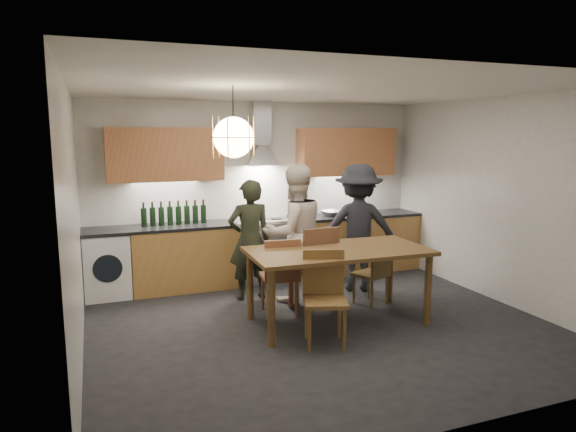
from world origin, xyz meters
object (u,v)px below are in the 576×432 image
object	(u,v)px
chair_front	(324,291)
person_left	(250,240)
stock_pot	(366,210)
mixing_bowl	(332,213)
person_right	(358,228)
chair_back_left	(281,272)
person_mid	(294,233)
wine_bottles	(174,213)
dining_table	(338,258)

from	to	relation	value
chair_front	person_left	bearing A→B (deg)	119.09
person_left	stock_pot	bearing A→B (deg)	-159.83
chair_front	stock_pot	size ratio (longest dim) A/B	5.17
chair_front	mixing_bowl	xyz separation A→B (m)	(1.23, 2.37, 0.40)
person_right	mixing_bowl	world-z (taller)	person_right
person_right	stock_pot	bearing A→B (deg)	-103.27
chair_back_left	person_right	bearing A→B (deg)	-148.09
person_left	person_mid	world-z (taller)	person_mid
person_left	wine_bottles	world-z (taller)	person_left
dining_table	wine_bottles	xyz separation A→B (m)	(-1.52, 1.99, 0.31)
chair_front	stock_pot	bearing A→B (deg)	71.05
chair_front	person_mid	bearing A→B (deg)	99.53
chair_back_left	mixing_bowl	bearing A→B (deg)	-125.29
stock_pot	wine_bottles	xyz separation A→B (m)	(-2.96, 0.08, 0.10)
person_mid	person_right	size ratio (longest dim) A/B	1.01
person_left	chair_back_left	bearing A→B (deg)	102.49
chair_front	person_left	size ratio (longest dim) A/B	0.61
chair_front	person_left	xyz separation A→B (m)	(-0.30, 1.63, 0.24)
dining_table	mixing_bowl	world-z (taller)	mixing_bowl
wine_bottles	person_right	bearing A→B (deg)	-22.41
person_mid	mixing_bowl	bearing A→B (deg)	-140.49
person_mid	wine_bottles	world-z (taller)	person_mid
dining_table	mixing_bowl	size ratio (longest dim) A/B	6.11
mixing_bowl	wine_bottles	world-z (taller)	wine_bottles
stock_pot	wine_bottles	bearing A→B (deg)	178.49
stock_pot	person_left	bearing A→B (deg)	-160.78
chair_front	person_left	distance (m)	1.68
chair_front	wine_bottles	size ratio (longest dim) A/B	1.07
chair_front	mixing_bowl	distance (m)	2.70
chair_front	wine_bottles	xyz separation A→B (m)	(-1.13, 2.45, 0.52)
person_right	wine_bottles	distance (m)	2.53
chair_back_left	person_left	bearing A→B (deg)	-70.74
person_right	stock_pot	world-z (taller)	person_right
person_left	stock_pot	distance (m)	2.26
chair_front	person_right	world-z (taller)	person_right
person_right	stock_pot	size ratio (longest dim) A/B	9.42
mixing_bowl	stock_pot	distance (m)	0.59
chair_front	person_right	bearing A→B (deg)	69.83
person_left	stock_pot	xyz separation A→B (m)	(2.13, 0.74, 0.18)
person_mid	dining_table	bearing A→B (deg)	95.32
chair_back_left	person_right	world-z (taller)	person_right
stock_pot	chair_front	bearing A→B (deg)	-127.54
wine_bottles	dining_table	bearing A→B (deg)	-52.71
person_mid	mixing_bowl	size ratio (longest dim) A/B	5.21
person_left	wine_bottles	bearing A→B (deg)	-43.65
person_left	mixing_bowl	world-z (taller)	person_left
chair_front	mixing_bowl	bearing A→B (deg)	81.10
chair_back_left	mixing_bowl	world-z (taller)	mixing_bowl
person_mid	wine_bottles	size ratio (longest dim) A/B	1.97
person_mid	wine_bottles	xyz separation A→B (m)	(-1.35, 1.07, 0.19)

